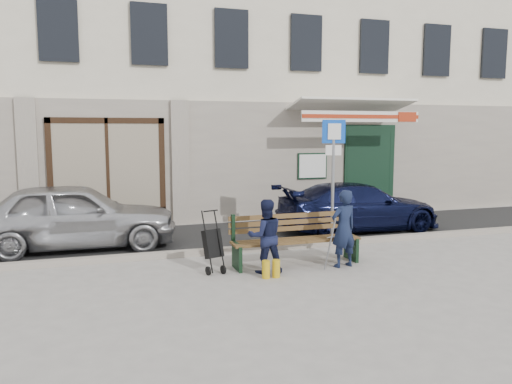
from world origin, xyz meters
name	(u,v)px	position (x,y,z in m)	size (l,w,h in m)	color
ground	(303,269)	(0.00, 0.00, 0.00)	(80.00, 80.00, 0.00)	#9E9991
asphalt_lane	(252,234)	(0.00, 3.10, 0.01)	(60.00, 3.20, 0.01)	#282828
curb	(275,247)	(0.00, 1.50, 0.06)	(60.00, 0.18, 0.12)	#9E9384
building	(204,52)	(0.01, 8.45, 4.97)	(20.00, 8.27, 10.00)	beige
car_silver	(74,216)	(-3.92, 2.81, 0.70)	(1.65, 4.11, 1.40)	#AFB0B4
car_navy	(358,207)	(2.61, 2.78, 0.59)	(1.65, 4.05, 1.18)	black
parking_sign	(333,161)	(1.37, 1.68, 1.78)	(0.49, 0.15, 2.66)	gray
bench	(294,240)	(-0.06, 0.33, 0.46)	(2.40, 1.17, 0.98)	brown
man	(344,229)	(0.74, -0.08, 0.70)	(0.51, 0.33, 1.39)	#131B35
woman	(265,236)	(-0.71, -0.01, 0.64)	(0.62, 0.48, 1.28)	#121733
stroller	(213,245)	(-1.56, 0.32, 0.47)	(0.38, 0.49, 1.06)	black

